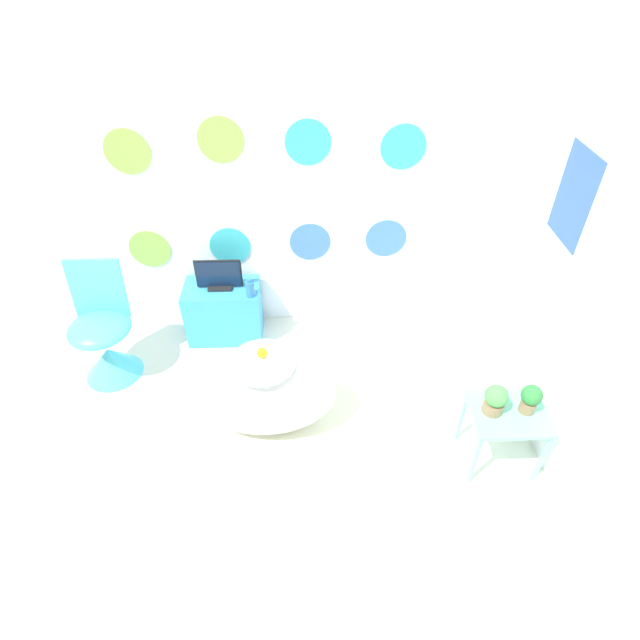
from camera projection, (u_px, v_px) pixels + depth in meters
The scene contains 13 objects.
ground_plane at pixel (264, 551), 2.77m from camera, with size 12.00×12.00×0.00m, color silver.
wall_back_dotted at pixel (267, 174), 3.55m from camera, with size 4.50×0.05×2.60m.
wall_right at pixel (575, 246), 2.78m from camera, with size 0.06×3.06×2.60m.
rug at pixel (273, 439), 3.35m from camera, with size 1.20×0.95×0.01m.
bathtub at pixel (265, 392), 3.28m from camera, with size 0.94×0.52×0.59m.
rubber_duck at pixel (262, 352), 3.09m from camera, with size 0.07×0.07×0.08m.
chair at pixel (106, 344), 3.67m from camera, with size 0.45×0.45×0.90m.
tv_cabinet at pixel (224, 311), 4.04m from camera, with size 0.59×0.35×0.48m.
tv at pixel (219, 276), 3.82m from camera, with size 0.36×0.12×0.25m.
vase at pixel (250, 288), 3.76m from camera, with size 0.07×0.07×0.15m.
side_table at pixel (506, 421), 3.01m from camera, with size 0.46×0.38×0.45m.
potted_plant_left at pixel (495, 399), 2.90m from camera, with size 0.13×0.13×0.20m.
potted_plant_right at pixel (531, 398), 2.90m from camera, with size 0.12×0.12×0.20m.
Camera 1 is at (0.27, -1.33, 2.75)m, focal length 28.00 mm.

